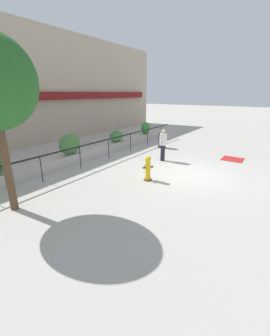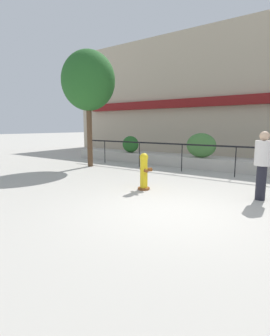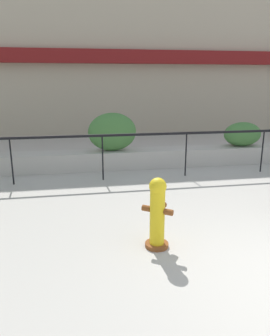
{
  "view_description": "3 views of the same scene",
  "coord_description": "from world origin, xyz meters",
  "px_view_note": "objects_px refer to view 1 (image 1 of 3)",
  "views": [
    {
      "loc": [
        -9.41,
        -3.2,
        3.57
      ],
      "look_at": [
        -2.4,
        1.5,
        0.74
      ],
      "focal_mm": 24.0,
      "sensor_mm": 36.0,
      "label": 1
    },
    {
      "loc": [
        2.6,
        -4.9,
        1.85
      ],
      "look_at": [
        -2.35,
        1.9,
        0.51
      ],
      "focal_mm": 28.0,
      "sensor_mm": 36.0,
      "label": 2
    },
    {
      "loc": [
        -2.73,
        -2.96,
        2.43
      ],
      "look_at": [
        -1.71,
        2.76,
        0.86
      ],
      "focal_mm": 35.0,
      "sensor_mm": 36.0,
      "label": 3
    }
  ],
  "objects_px": {
    "hedge_bush_3": "(146,128)",
    "fire_hydrant": "(148,168)",
    "pedestrian": "(163,143)",
    "hedge_bush_2": "(117,136)",
    "hedge_bush_1": "(70,144)",
    "trash_bin": "(162,140)"
  },
  "relations": [
    {
      "from": "hedge_bush_3",
      "to": "fire_hydrant",
      "type": "height_order",
      "value": "hedge_bush_3"
    },
    {
      "from": "pedestrian",
      "to": "hedge_bush_2",
      "type": "bearing_deg",
      "value": 78.87
    },
    {
      "from": "hedge_bush_1",
      "to": "hedge_bush_2",
      "type": "bearing_deg",
      "value": 0.0
    },
    {
      "from": "trash_bin",
      "to": "hedge_bush_1",
      "type": "bearing_deg",
      "value": 158.21
    },
    {
      "from": "hedge_bush_1",
      "to": "fire_hydrant",
      "type": "bearing_deg",
      "value": -88.19
    },
    {
      "from": "hedge_bush_2",
      "to": "trash_bin",
      "type": "distance_m",
      "value": 3.09
    },
    {
      "from": "hedge_bush_1",
      "to": "hedge_bush_3",
      "type": "relative_size",
      "value": 1.41
    },
    {
      "from": "fire_hydrant",
      "to": "trash_bin",
      "type": "bearing_deg",
      "value": 21.78
    },
    {
      "from": "pedestrian",
      "to": "trash_bin",
      "type": "height_order",
      "value": "pedestrian"
    },
    {
      "from": "hedge_bush_3",
      "to": "fire_hydrant",
      "type": "bearing_deg",
      "value": -148.1
    },
    {
      "from": "hedge_bush_1",
      "to": "trash_bin",
      "type": "distance_m",
      "value": 6.35
    },
    {
      "from": "hedge_bush_1",
      "to": "hedge_bush_2",
      "type": "relative_size",
      "value": 1.17
    },
    {
      "from": "hedge_bush_1",
      "to": "trash_bin",
      "type": "relative_size",
      "value": 1.32
    },
    {
      "from": "fire_hydrant",
      "to": "trash_bin",
      "type": "relative_size",
      "value": 1.07
    },
    {
      "from": "fire_hydrant",
      "to": "trash_bin",
      "type": "xyz_separation_m",
      "value": [
        5.73,
        2.29,
        -0.04
      ]
    },
    {
      "from": "hedge_bush_3",
      "to": "pedestrian",
      "type": "distance_m",
      "value": 5.86
    },
    {
      "from": "hedge_bush_1",
      "to": "hedge_bush_3",
      "type": "height_order",
      "value": "hedge_bush_1"
    },
    {
      "from": "hedge_bush_1",
      "to": "hedge_bush_3",
      "type": "bearing_deg",
      "value": 0.0
    },
    {
      "from": "fire_hydrant",
      "to": "pedestrian",
      "type": "relative_size",
      "value": 0.62
    },
    {
      "from": "hedge_bush_3",
      "to": "trash_bin",
      "type": "xyz_separation_m",
      "value": [
        -1.72,
        -2.35,
        -0.44
      ]
    },
    {
      "from": "trash_bin",
      "to": "hedge_bush_3",
      "type": "bearing_deg",
      "value": 53.73
    },
    {
      "from": "pedestrian",
      "to": "hedge_bush_3",
      "type": "bearing_deg",
      "value": 40.51
    }
  ]
}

